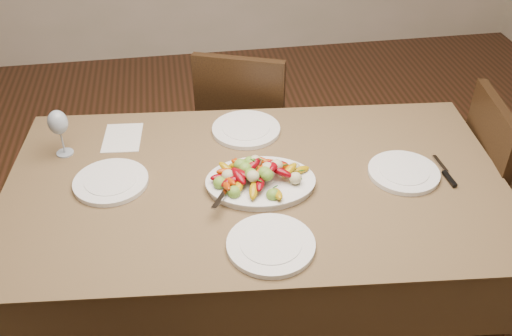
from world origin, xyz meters
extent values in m
cube|color=brown|center=(-0.14, 0.26, 0.38)|extent=(1.93, 1.20, 0.76)
ellipsoid|color=white|center=(-0.13, 0.23, 0.77)|extent=(0.41, 0.32, 0.02)
cylinder|color=white|center=(-0.67, 0.33, 0.77)|extent=(0.27, 0.27, 0.02)
cylinder|color=white|center=(0.41, 0.21, 0.77)|extent=(0.26, 0.26, 0.02)
cylinder|color=white|center=(-0.13, 0.60, 0.77)|extent=(0.28, 0.28, 0.02)
cylinder|color=white|center=(-0.15, -0.09, 0.77)|extent=(0.29, 0.29, 0.02)
cube|color=silver|center=(-0.64, 0.63, 0.76)|extent=(0.17, 0.22, 0.00)
camera|label=1|loc=(-0.40, -1.38, 2.05)|focal=40.00mm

